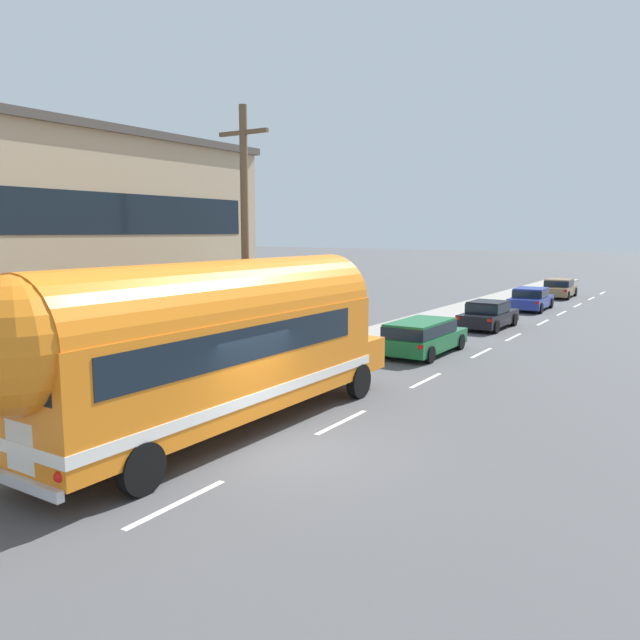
% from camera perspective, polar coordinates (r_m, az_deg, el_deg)
% --- Properties ---
extents(ground_plane, '(300.00, 300.00, 0.00)m').
position_cam_1_polar(ground_plane, '(14.18, -3.37, -11.76)').
color(ground_plane, '#4C4C4F').
extents(lane_markings, '(4.09, 80.00, 0.01)m').
position_cam_1_polar(lane_markings, '(26.43, 8.26, -2.52)').
color(lane_markings, silver).
rests_on(lane_markings, ground).
extents(sidewalk_slab, '(2.71, 90.00, 0.15)m').
position_cam_1_polar(sidewalk_slab, '(25.06, 0.21, -2.85)').
color(sidewalk_slab, gray).
rests_on(sidewalk_slab, ground).
extents(utility_pole, '(1.80, 0.24, 8.50)m').
position_cam_1_polar(utility_pole, '(19.40, -6.78, 6.86)').
color(utility_pole, brown).
rests_on(utility_pole, ground).
extents(painted_bus, '(2.65, 12.63, 4.12)m').
position_cam_1_polar(painted_bus, '(14.70, -10.11, -1.87)').
color(painted_bus, orange).
rests_on(painted_bus, ground).
extents(car_lead, '(2.00, 4.63, 1.37)m').
position_cam_1_polar(car_lead, '(24.97, 9.24, -1.31)').
color(car_lead, '#196633').
rests_on(car_lead, ground).
extents(car_second, '(1.98, 4.37, 1.37)m').
position_cam_1_polar(car_second, '(32.51, 14.95, 0.55)').
color(car_second, black).
rests_on(car_second, ground).
extents(car_third, '(2.15, 4.66, 1.37)m').
position_cam_1_polar(car_third, '(40.90, 18.51, 1.90)').
color(car_third, navy).
rests_on(car_third, ground).
extents(car_fourth, '(2.12, 4.69, 1.37)m').
position_cam_1_polar(car_fourth, '(49.40, 20.78, 2.77)').
color(car_fourth, olive).
rests_on(car_fourth, ground).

